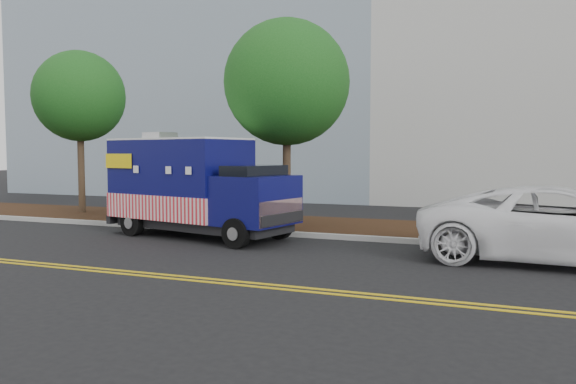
% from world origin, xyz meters
% --- Properties ---
extents(ground, '(120.00, 120.00, 0.00)m').
position_xyz_m(ground, '(0.00, 0.00, 0.00)').
color(ground, black).
rests_on(ground, ground).
extents(curb, '(120.00, 0.18, 0.15)m').
position_xyz_m(curb, '(0.00, 1.40, 0.07)').
color(curb, '#9E9E99').
rests_on(curb, ground).
extents(mulch_strip, '(120.00, 4.00, 0.15)m').
position_xyz_m(mulch_strip, '(0.00, 3.50, 0.07)').
color(mulch_strip, black).
rests_on(mulch_strip, ground).
extents(centerline_near, '(120.00, 0.10, 0.01)m').
position_xyz_m(centerline_near, '(0.00, -4.45, 0.01)').
color(centerline_near, gold).
rests_on(centerline_near, ground).
extents(centerline_far, '(120.00, 0.10, 0.01)m').
position_xyz_m(centerline_far, '(0.00, -4.70, 0.01)').
color(centerline_far, gold).
rests_on(centerline_far, ground).
extents(tree_a, '(3.52, 3.52, 6.46)m').
position_xyz_m(tree_a, '(-7.54, 3.50, 4.68)').
color(tree_a, '#38281C').
rests_on(tree_a, ground).
extents(tree_b, '(3.98, 3.98, 6.70)m').
position_xyz_m(tree_b, '(1.53, 2.60, 4.70)').
color(tree_b, '#38281C').
rests_on(tree_b, ground).
extents(sign_post, '(0.06, 0.06, 2.40)m').
position_xyz_m(sign_post, '(-4.67, 1.78, 1.20)').
color(sign_post, '#473828').
rests_on(sign_post, ground).
extents(food_truck, '(6.24, 3.37, 3.12)m').
position_xyz_m(food_truck, '(-0.59, 0.40, 1.41)').
color(food_truck, black).
rests_on(food_truck, ground).
extents(white_car, '(6.39, 3.19, 1.74)m').
position_xyz_m(white_car, '(9.29, -0.14, 0.87)').
color(white_car, white).
rests_on(white_car, ground).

